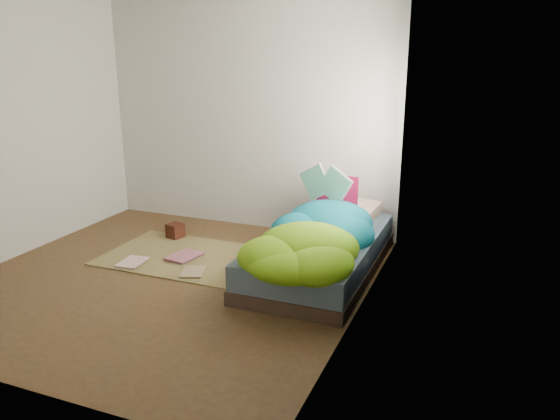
% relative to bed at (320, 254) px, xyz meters
% --- Properties ---
extents(ground, '(3.50, 3.50, 0.00)m').
position_rel_bed_xyz_m(ground, '(-1.22, -0.72, -0.17)').
color(ground, '#472D1B').
rests_on(ground, ground).
extents(room_walls, '(3.54, 3.54, 2.62)m').
position_rel_bed_xyz_m(room_walls, '(-1.21, -0.71, 1.46)').
color(room_walls, silver).
rests_on(room_walls, ground).
extents(bed, '(1.00, 2.00, 0.34)m').
position_rel_bed_xyz_m(bed, '(0.00, 0.00, 0.00)').
color(bed, '#36291D').
rests_on(bed, ground).
extents(duvet, '(0.96, 1.84, 0.34)m').
position_rel_bed_xyz_m(duvet, '(0.00, -0.22, 0.34)').
color(duvet, '#076174').
rests_on(duvet, bed).
extents(rug, '(1.60, 1.10, 0.01)m').
position_rel_bed_xyz_m(rug, '(-1.37, -0.17, -0.16)').
color(rug, brown).
rests_on(rug, ground).
extents(pillow_floral, '(0.57, 0.41, 0.12)m').
position_rel_bed_xyz_m(pillow_floral, '(0.10, 0.82, 0.23)').
color(pillow_floral, beige).
rests_on(pillow_floral, bed).
extents(pillow_magenta, '(0.44, 0.22, 0.42)m').
position_rel_bed_xyz_m(pillow_magenta, '(-0.04, 0.69, 0.38)').
color(pillow_magenta, '#4F0518').
rests_on(pillow_magenta, bed).
extents(open_book, '(0.49, 0.22, 0.29)m').
position_rel_bed_xyz_m(open_book, '(-0.12, 0.48, 0.66)').
color(open_book, '#328B2D').
rests_on(open_book, duvet).
extents(wooden_box, '(0.19, 0.19, 0.16)m').
position_rel_bed_xyz_m(wooden_box, '(-1.77, 0.28, -0.08)').
color(wooden_box, '#370D0C').
rests_on(wooden_box, rug).
extents(floor_book_a, '(0.25, 0.32, 0.02)m').
position_rel_bed_xyz_m(floor_book_a, '(-1.85, -0.55, -0.14)').
color(floor_book_a, white).
rests_on(floor_book_a, rug).
extents(floor_book_b, '(0.31, 0.38, 0.03)m').
position_rel_bed_xyz_m(floor_book_b, '(-1.47, -0.20, -0.14)').
color(floor_book_b, '#B86A85').
rests_on(floor_book_b, rug).
extents(floor_book_c, '(0.29, 0.33, 0.02)m').
position_rel_bed_xyz_m(floor_book_c, '(-1.17, -0.56, -0.15)').
color(floor_book_c, tan).
rests_on(floor_book_c, rug).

